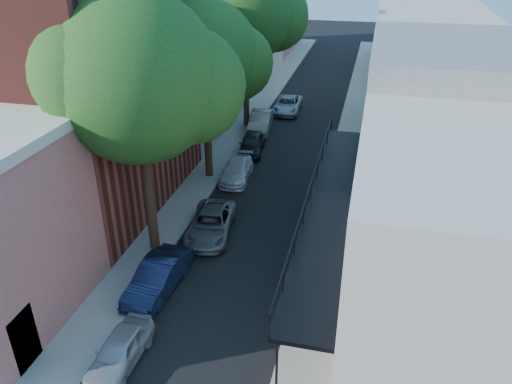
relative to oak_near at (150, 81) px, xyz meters
The scene contains 15 objects.
road_surface 21.52m from the oak_near, 80.32° to the left, with size 6.00×64.00×0.01m, color black.
sidewalk_left 21.24m from the oak_near, 91.84° to the left, with size 2.00×64.00×0.12m, color gray.
sidewalk_right 22.47m from the oak_near, 69.53° to the left, with size 2.00×64.00×0.12m, color gray.
buildings_left 19.65m from the oak_near, 107.78° to the left, with size 10.10×59.10×12.00m.
buildings_right 23.12m from the oak_near, 57.26° to the left, with size 9.80×55.00×10.00m.
oak_near is the anchor object (origin of this frame).
oak_mid 8.01m from the oak_near, 90.37° to the left, with size 6.60×6.00×10.20m.
oak_far 17.01m from the oak_near, 89.96° to the left, with size 7.70×7.00×11.90m.
parked_car_a 10.14m from the oak_near, 79.98° to the right, with size 1.31×3.27×1.11m, color #9AA1AA.
parked_car_b 7.85m from the oak_near, 72.90° to the right, with size 1.40×4.01×1.32m, color #111936.
parked_car_c 7.64m from the oak_near, 44.01° to the left, with size 2.00×4.35×1.21m, color slate.
parked_car_d 10.79m from the oak_near, 80.88° to the left, with size 1.56×3.83×1.11m, color silver.
parked_car_e 13.98m from the oak_near, 84.49° to the left, with size 1.50×3.73×1.27m, color black.
parked_car_f 17.73m from the oak_near, 87.29° to the left, with size 1.49×4.27×1.41m, color gray.
parked_car_g 22.16m from the oak_near, 84.61° to the left, with size 2.04×4.42×1.23m, color #9BA0AE.
Camera 1 is at (5.21, -7.65, 13.06)m, focal length 35.00 mm.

